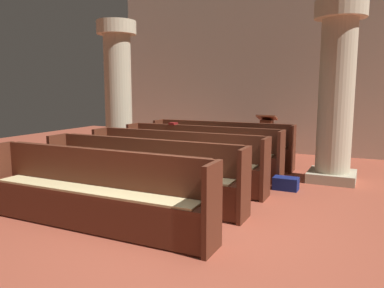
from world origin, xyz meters
TOP-DOWN VIEW (x-y plane):
  - ground_plane at (0.00, 0.00)m, footprint 19.20×19.20m
  - back_wall at (0.00, 6.08)m, footprint 10.00×0.16m
  - pew_row_0 at (-1.00, 3.75)m, footprint 3.26×0.46m
  - pew_row_1 at (-1.00, 2.67)m, footprint 3.26×0.46m
  - pew_row_2 at (-1.00, 1.58)m, footprint 3.26×0.47m
  - pew_row_3 at (-1.00, 0.50)m, footprint 3.26×0.46m
  - pew_row_4 at (-1.00, -0.58)m, footprint 3.26×0.46m
  - pillar_aisle_side at (1.43, 3.26)m, footprint 0.91×0.91m
  - pillar_far_side at (-3.39, 3.21)m, footprint 0.91×0.91m
  - lectern at (-0.31, 5.11)m, footprint 0.48×0.45m
  - hymn_book at (-1.73, 2.86)m, footprint 0.13×0.19m
  - kneeler_box_navy at (0.78, 2.26)m, footprint 0.42×0.26m

SIDE VIEW (x-z plane):
  - ground_plane at x=0.00m, z-range 0.00..0.00m
  - kneeler_box_navy at x=0.78m, z-range 0.00..0.22m
  - lectern at x=-0.31m, z-range -0.09..0.99m
  - pew_row_0 at x=-1.00m, z-range 0.03..1.00m
  - pew_row_1 at x=-1.00m, z-range 0.03..1.00m
  - pew_row_2 at x=-1.00m, z-range 0.03..1.00m
  - pew_row_3 at x=-1.00m, z-range 0.03..1.00m
  - pew_row_4 at x=-1.00m, z-range 0.03..1.00m
  - hymn_book at x=-1.73m, z-range 0.97..1.01m
  - pillar_aisle_side at x=1.43m, z-range 0.07..3.32m
  - pillar_far_side at x=-3.39m, z-range 0.07..3.32m
  - back_wall at x=0.00m, z-range 0.00..4.50m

